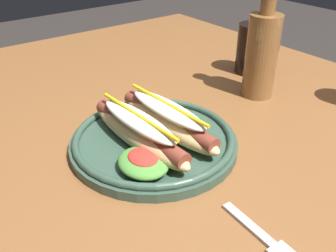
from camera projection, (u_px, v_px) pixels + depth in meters
The scene contains 5 objects.
dining_table at pixel (240, 170), 0.71m from camera, with size 1.49×0.90×0.74m.
hot_dog_plate at pixel (153, 135), 0.60m from camera, with size 0.28×0.28×0.08m.
fork at pixel (265, 238), 0.44m from camera, with size 0.12×0.03×0.00m.
soda_cup at pixel (252, 49), 0.88m from camera, with size 0.07×0.07×0.12m, color black.
glass_bottle at pixel (262, 51), 0.75m from camera, with size 0.07×0.07×0.26m.
Camera 1 is at (0.37, -0.45, 1.09)m, focal length 38.97 mm.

